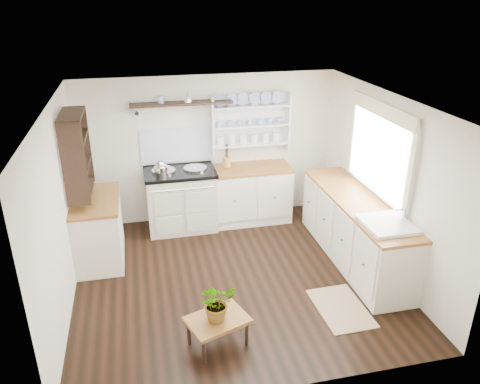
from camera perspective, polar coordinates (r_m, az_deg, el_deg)
floor at (r=6.19m, az=-0.67°, el=-10.40°), size 4.00×3.80×0.01m
wall_back at (r=7.37m, az=-3.85°, el=5.27°), size 4.00×0.02×2.30m
wall_right at (r=6.32m, az=17.29°, el=1.04°), size 0.02×3.80×2.30m
wall_left at (r=5.60m, az=-21.17°, el=-2.46°), size 0.02×3.80×2.30m
ceiling at (r=5.26m, az=-0.79°, el=10.85°), size 4.00×3.80×0.01m
window at (r=6.28m, az=16.68°, el=5.01°), size 0.08×1.55×1.22m
aga_cooker at (r=7.25m, az=-7.19°, el=-0.83°), size 1.07×0.74×0.98m
back_cabinets at (r=7.46m, az=1.22°, el=-0.14°), size 1.27×0.63×0.90m
right_cabinets at (r=6.55m, az=13.86°, el=-4.43°), size 0.62×2.43×0.90m
belfast_sink at (r=5.82m, az=17.37°, el=-4.79°), size 0.55×0.60×0.45m
left_cabinets at (r=6.67m, az=-16.87°, el=-4.26°), size 0.62×1.13×0.90m
plate_rack at (r=7.35m, az=1.17°, el=8.55°), size 1.20×0.22×0.90m
high_shelf at (r=7.00m, az=-7.14°, el=10.61°), size 1.50×0.29×0.16m
left_shelving at (r=6.27m, az=-19.30°, el=4.49°), size 0.28×0.80×1.05m
kettle at (r=6.91m, az=-9.62°, el=2.83°), size 0.20×0.20×0.24m
utensil_crock at (r=7.26m, az=-1.67°, el=3.65°), size 0.13×0.13×0.15m
center_table at (r=5.03m, az=-2.76°, el=-15.55°), size 0.72×0.61×0.33m
potted_plant at (r=4.88m, az=-2.82°, el=-13.27°), size 0.44×0.41×0.41m
floor_rug at (r=5.78m, az=12.19°, el=-13.67°), size 0.57×0.86×0.02m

